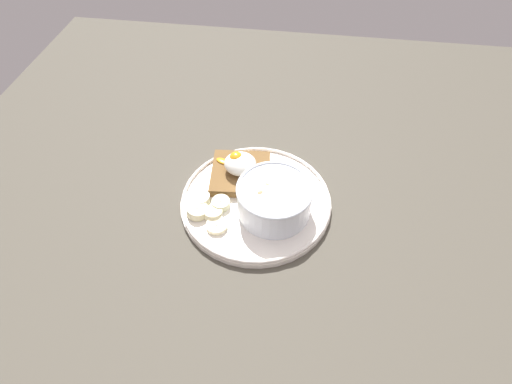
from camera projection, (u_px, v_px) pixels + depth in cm
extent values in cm
cube|color=#49453A|center=(256.00, 207.00, 68.20)|extent=(120.00, 120.00, 2.00)
cylinder|color=white|center=(256.00, 202.00, 67.06)|extent=(25.14, 25.14, 1.00)
torus|color=white|center=(256.00, 199.00, 66.46)|extent=(24.94, 24.94, 0.60)
cylinder|color=white|center=(274.00, 200.00, 63.24)|extent=(11.85, 11.85, 5.27)
torus|color=white|center=(275.00, 189.00, 61.25)|extent=(12.05, 12.05, 0.60)
cylinder|color=#CDBA8C|center=(274.00, 201.00, 63.38)|extent=(10.45, 10.45, 4.50)
ellipsoid|color=#CDBA8C|center=(275.00, 192.00, 61.83)|extent=(9.93, 9.93, 1.20)
ellipsoid|color=tan|center=(267.00, 181.00, 62.91)|extent=(1.63, 1.12, 0.67)
ellipsoid|color=tan|center=(275.00, 191.00, 61.52)|extent=(1.72, 1.53, 0.62)
ellipsoid|color=tan|center=(276.00, 199.00, 60.53)|extent=(1.86, 1.79, 0.68)
ellipsoid|color=#C3AF91|center=(274.00, 207.00, 59.50)|extent=(1.60, 1.32, 0.59)
ellipsoid|color=tan|center=(267.00, 186.00, 62.14)|extent=(2.23, 1.97, 0.81)
ellipsoid|color=tan|center=(277.00, 176.00, 63.71)|extent=(1.55, 1.44, 0.56)
ellipsoid|color=#B57C54|center=(260.00, 194.00, 61.02)|extent=(2.28, 2.25, 0.84)
cube|color=brown|center=(241.00, 171.00, 69.09)|extent=(10.92, 10.92, 0.30)
cube|color=olive|center=(241.00, 174.00, 69.60)|extent=(10.70, 10.70, 1.54)
ellipsoid|color=white|center=(240.00, 164.00, 67.76)|extent=(5.53, 4.97, 3.32)
sphere|color=orange|center=(236.00, 159.00, 67.43)|extent=(2.43, 2.43, 2.43)
ellipsoid|color=orange|center=(222.00, 161.00, 70.28)|extent=(2.64, 2.08, 0.36)
cylinder|color=#F1E8BA|center=(213.00, 213.00, 64.05)|extent=(3.31, 3.43, 1.53)
cylinder|color=#BCB591|center=(213.00, 211.00, 63.65)|extent=(0.59, 0.61, 0.21)
cylinder|color=#F1E9C8|center=(200.00, 199.00, 65.95)|extent=(4.89, 4.92, 1.55)
cylinder|color=#BCB69C|center=(199.00, 196.00, 65.46)|extent=(0.88, 0.88, 0.17)
cylinder|color=#FAF0BF|center=(217.00, 226.00, 62.68)|extent=(3.74, 3.75, 0.85)
cylinder|color=#C3BB95|center=(217.00, 224.00, 62.37)|extent=(0.67, 0.67, 0.12)
cylinder|color=#EDECB9|center=(221.00, 203.00, 65.34)|extent=(4.06, 4.06, 1.33)
cylinder|color=#B8B890|center=(221.00, 201.00, 64.85)|extent=(0.73, 0.73, 0.12)
cylinder|color=beige|center=(197.00, 211.00, 64.16)|extent=(4.94, 4.90, 1.82)
cylinder|color=#B9B28A|center=(197.00, 208.00, 63.64)|extent=(0.88, 0.87, 0.20)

